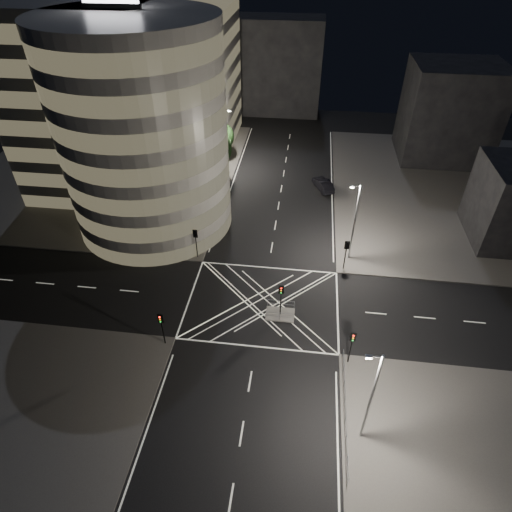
# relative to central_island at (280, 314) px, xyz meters

# --- Properties ---
(ground) EXTENTS (120.00, 120.00, 0.00)m
(ground) POSITION_rel_central_island_xyz_m (-2.00, 1.50, -0.07)
(ground) COLOR black
(ground) RESTS_ON ground
(sidewalk_far_left) EXTENTS (42.00, 42.00, 0.15)m
(sidewalk_far_left) POSITION_rel_central_island_xyz_m (-31.00, 28.50, 0.00)
(sidewalk_far_left) COLOR #514E4C
(sidewalk_far_left) RESTS_ON ground
(sidewalk_far_right) EXTENTS (42.00, 42.00, 0.15)m
(sidewalk_far_right) POSITION_rel_central_island_xyz_m (27.00, 28.50, 0.00)
(sidewalk_far_right) COLOR #514E4C
(sidewalk_far_right) RESTS_ON ground
(central_island) EXTENTS (3.00, 2.00, 0.15)m
(central_island) POSITION_rel_central_island_xyz_m (0.00, 0.00, 0.00)
(central_island) COLOR slate
(central_island) RESTS_ON ground
(office_tower_curved) EXTENTS (30.00, 29.00, 27.20)m
(office_tower_curved) POSITION_rel_central_island_xyz_m (-22.74, 20.24, 12.58)
(office_tower_curved) COLOR gray
(office_tower_curved) RESTS_ON sidewalk_far_left
(office_block_rear) EXTENTS (24.00, 16.00, 22.00)m
(office_block_rear) POSITION_rel_central_island_xyz_m (-24.00, 43.50, 11.07)
(office_block_rear) COLOR gray
(office_block_rear) RESTS_ON sidewalk_far_left
(building_right_far) EXTENTS (14.00, 12.00, 15.00)m
(building_right_far) POSITION_rel_central_island_xyz_m (24.00, 41.50, 7.58)
(building_right_far) COLOR black
(building_right_far) RESTS_ON sidewalk_far_right
(building_far_end) EXTENTS (18.00, 8.00, 18.00)m
(building_far_end) POSITION_rel_central_island_xyz_m (-6.00, 59.50, 8.93)
(building_far_end) COLOR black
(building_far_end) RESTS_ON ground
(tree_a) EXTENTS (4.45, 4.45, 6.86)m
(tree_a) POSITION_rel_central_island_xyz_m (-12.50, 10.50, 4.37)
(tree_a) COLOR black
(tree_a) RESTS_ON sidewalk_far_left
(tree_b) EXTENTS (4.54, 4.54, 7.63)m
(tree_b) POSITION_rel_central_island_xyz_m (-12.50, 16.50, 5.09)
(tree_b) COLOR black
(tree_b) RESTS_ON sidewalk_far_left
(tree_c) EXTENTS (4.01, 4.01, 6.33)m
(tree_c) POSITION_rel_central_island_xyz_m (-12.50, 22.50, 4.09)
(tree_c) COLOR black
(tree_c) RESTS_ON sidewalk_far_left
(tree_d) EXTENTS (5.21, 5.21, 8.02)m
(tree_d) POSITION_rel_central_island_xyz_m (-12.50, 28.50, 5.09)
(tree_d) COLOR black
(tree_d) RESTS_ON sidewalk_far_left
(tree_e) EXTENTS (3.82, 3.82, 6.49)m
(tree_e) POSITION_rel_central_island_xyz_m (-12.50, 34.50, 4.35)
(tree_e) COLOR black
(tree_e) RESTS_ON sidewalk_far_left
(traffic_signal_fl) EXTENTS (0.55, 0.22, 4.00)m
(traffic_signal_fl) POSITION_rel_central_island_xyz_m (-10.80, 8.30, 2.84)
(traffic_signal_fl) COLOR black
(traffic_signal_fl) RESTS_ON sidewalk_far_left
(traffic_signal_nl) EXTENTS (0.55, 0.22, 4.00)m
(traffic_signal_nl) POSITION_rel_central_island_xyz_m (-10.80, -5.30, 2.84)
(traffic_signal_nl) COLOR black
(traffic_signal_nl) RESTS_ON sidewalk_near_left
(traffic_signal_fr) EXTENTS (0.55, 0.22, 4.00)m
(traffic_signal_fr) POSITION_rel_central_island_xyz_m (6.80, 8.30, 2.84)
(traffic_signal_fr) COLOR black
(traffic_signal_fr) RESTS_ON sidewalk_far_right
(traffic_signal_nr) EXTENTS (0.55, 0.22, 4.00)m
(traffic_signal_nr) POSITION_rel_central_island_xyz_m (6.80, -5.30, 2.84)
(traffic_signal_nr) COLOR black
(traffic_signal_nr) RESTS_ON sidewalk_near_right
(traffic_signal_island) EXTENTS (0.55, 0.22, 4.00)m
(traffic_signal_island) POSITION_rel_central_island_xyz_m (0.00, 0.00, 2.84)
(traffic_signal_island) COLOR black
(traffic_signal_island) RESTS_ON central_island
(street_lamp_left_near) EXTENTS (1.25, 0.25, 10.00)m
(street_lamp_left_near) POSITION_rel_central_island_xyz_m (-11.44, 13.50, 5.47)
(street_lamp_left_near) COLOR slate
(street_lamp_left_near) RESTS_ON sidewalk_far_left
(street_lamp_left_far) EXTENTS (1.25, 0.25, 10.00)m
(street_lamp_left_far) POSITION_rel_central_island_xyz_m (-11.44, 31.50, 5.47)
(street_lamp_left_far) COLOR slate
(street_lamp_left_far) RESTS_ON sidewalk_far_left
(street_lamp_right_far) EXTENTS (1.25, 0.25, 10.00)m
(street_lamp_right_far) POSITION_rel_central_island_xyz_m (7.44, 10.50, 5.47)
(street_lamp_right_far) COLOR slate
(street_lamp_right_far) RESTS_ON sidewalk_far_right
(street_lamp_right_near) EXTENTS (1.25, 0.25, 10.00)m
(street_lamp_right_near) POSITION_rel_central_island_xyz_m (7.44, -12.50, 5.47)
(street_lamp_right_near) COLOR slate
(street_lamp_right_near) RESTS_ON sidewalk_near_right
(railing_near_right) EXTENTS (0.06, 11.70, 1.10)m
(railing_near_right) POSITION_rel_central_island_xyz_m (6.30, -10.65, 0.62)
(railing_near_right) COLOR slate
(railing_near_right) RESTS_ON sidewalk_near_right
(railing_island_south) EXTENTS (2.80, 0.06, 1.10)m
(railing_island_south) POSITION_rel_central_island_xyz_m (0.00, -0.90, 0.62)
(railing_island_south) COLOR slate
(railing_island_south) RESTS_ON central_island
(railing_island_north) EXTENTS (2.80, 0.06, 1.10)m
(railing_island_north) POSITION_rel_central_island_xyz_m (0.00, 0.90, 0.62)
(railing_island_north) COLOR slate
(railing_island_north) RESTS_ON central_island
(sedan) EXTENTS (3.55, 5.16, 1.61)m
(sedan) POSITION_rel_central_island_xyz_m (4.31, 27.14, 0.73)
(sedan) COLOR black
(sedan) RESTS_ON ground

